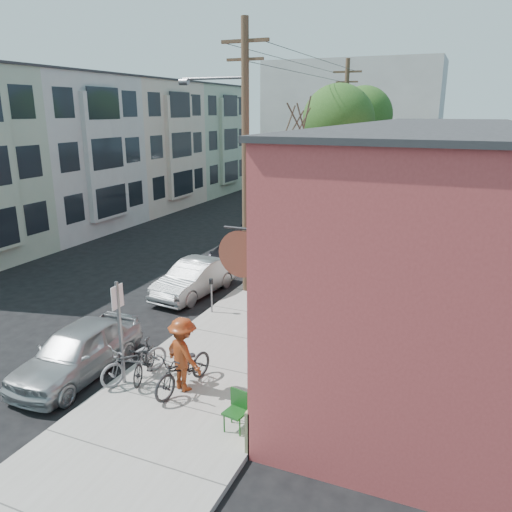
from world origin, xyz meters
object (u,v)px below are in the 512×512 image
at_px(parking_meter_near, 211,290).
at_px(patio_chair_a, 276,370).
at_px(tree_leafy_far, 363,116).
at_px(patron_grey, 268,368).
at_px(patron_green, 299,322).
at_px(car_0, 77,351).
at_px(cyclist, 183,354).
at_px(tree_leafy_mid, 338,121).
at_px(parked_bike_b, 135,361).
at_px(sign_post, 120,323).
at_px(utility_pole_near, 244,156).
at_px(car_1, 195,278).
at_px(parked_bike_a, 144,360).
at_px(parking_meter_far, 278,244).
at_px(bus, 309,179).
at_px(car_4, 317,205).
at_px(car_2, 241,246).
at_px(patio_chair_b, 235,412).
at_px(car_3, 290,222).
at_px(tree_bare, 293,200).

relative_size(parking_meter_near, patio_chair_a, 1.41).
distance_m(tree_leafy_far, patron_grey, 27.75).
height_order(patron_green, car_0, patron_green).
distance_m(patio_chair_a, cyclist, 2.43).
distance_m(tree_leafy_mid, parked_bike_b, 20.70).
bearing_deg(sign_post, utility_pole_near, 89.70).
height_order(patron_grey, car_1, patron_grey).
height_order(parked_bike_a, car_1, car_1).
relative_size(sign_post, parking_meter_far, 2.26).
height_order(tree_leafy_mid, bus, tree_leafy_mid).
distance_m(car_1, car_4, 16.60).
height_order(car_0, car_2, car_0).
bearing_deg(patio_chair_b, patron_grey, 87.63).
height_order(parking_meter_near, tree_leafy_mid, tree_leafy_mid).
bearing_deg(bus, patio_chair_a, -77.04).
xyz_separation_m(utility_pole_near, tree_leafy_far, (0.41, 19.81, 1.25)).
height_order(patio_chair_b, bus, bus).
distance_m(tree_leafy_far, cyclist, 27.74).
relative_size(tree_leafy_mid, patio_chair_a, 9.55).
bearing_deg(car_4, parked_bike_b, -80.72).
xyz_separation_m(parking_meter_far, patio_chair_b, (3.66, -12.53, -0.39)).
bearing_deg(utility_pole_near, car_3, 99.08).
xyz_separation_m(tree_bare, patron_grey, (3.40, -11.77, -1.92)).
bearing_deg(cyclist, tree_leafy_mid, -63.03).
bearing_deg(car_2, car_4, 84.24).
relative_size(sign_post, tree_bare, 0.48).
xyz_separation_m(patron_green, car_4, (-5.13, 19.62, -0.16)).
bearing_deg(parked_bike_a, tree_bare, 73.68).
height_order(car_1, car_3, car_3).
height_order(parking_meter_near, parked_bike_b, parking_meter_near).
height_order(parking_meter_far, patio_chair_a, parking_meter_far).
bearing_deg(parked_bike_a, car_4, 78.88).
relative_size(cyclist, car_4, 0.40).
bearing_deg(parked_bike_b, parked_bike_a, 60.50).
bearing_deg(parking_meter_near, patio_chair_a, -43.98).
height_order(parking_meter_near, car_1, parking_meter_near).
distance_m(car_2, car_4, 11.56).
xyz_separation_m(cyclist, parked_bike_b, (-1.46, -0.06, -0.45)).
distance_m(car_2, bus, 18.41).
distance_m(tree_leafy_far, parked_bike_b, 27.87).
xyz_separation_m(patio_chair_b, cyclist, (-1.93, 1.03, 0.53)).
bearing_deg(parking_meter_far, car_0, -97.01).
bearing_deg(sign_post, tree_leafy_far, 89.06).
bearing_deg(parked_bike_b, patron_grey, 26.25).
xyz_separation_m(car_3, bus, (-2.65, 12.43, 0.87)).
distance_m(car_0, car_2, 11.77).
distance_m(tree_leafy_far, patio_chair_a, 26.98).
xyz_separation_m(patio_chair_a, patron_green, (-0.16, 2.32, 0.38)).
bearing_deg(car_4, car_3, -84.97).
xyz_separation_m(tree_bare, car_4, (-2.00, 11.06, -2.24)).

